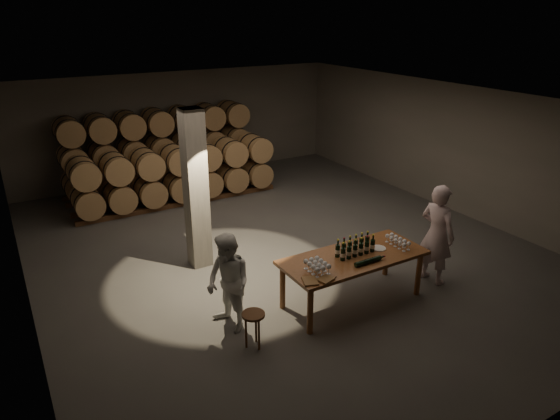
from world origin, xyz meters
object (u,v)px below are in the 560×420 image
notebook_near (326,279)px  person_man (437,234)px  stool (253,320)px  person_woman (228,283)px  bottle_cluster (355,248)px  tasting_table (353,261)px  plate (379,248)px

notebook_near → person_man: person_man is taller
stool → person_woman: (-0.10, 0.64, 0.34)m
stool → person_man: 3.95m
bottle_cluster → tasting_table: bearing=-144.1°
stool → person_woman: person_woman is taller
person_man → person_woman: (-4.02, 0.56, -0.14)m
person_man → stool: bearing=83.2°
bottle_cluster → person_man: person_man is taller
plate → person_woman: size_ratio=0.16×
notebook_near → person_man: 2.72m
person_woman → stool: bearing=-3.0°
notebook_near → person_woman: bearing=132.4°
bottle_cluster → notebook_near: bearing=-153.5°
plate → notebook_near: bearing=-163.4°
person_man → plate: bearing=73.0°
tasting_table → notebook_near: size_ratio=10.49×
tasting_table → plate: size_ratio=10.04×
plate → stool: plate is taller
bottle_cluster → notebook_near: bottle_cluster is taller
person_man → notebook_near: bearing=87.1°
bottle_cluster → plate: 0.52m
person_man → person_woman: bearing=74.1°
plate → stool: bearing=-174.1°
bottle_cluster → notebook_near: 1.08m
bottle_cluster → person_man: bearing=-7.9°
notebook_near → person_man: size_ratio=0.13×
tasting_table → person_man: bearing=-6.2°
plate → person_man: size_ratio=0.13×
bottle_cluster → person_woman: bearing=172.0°
tasting_table → person_woman: (-2.22, 0.36, 0.03)m
tasting_table → plate: plate is taller
bottle_cluster → stool: size_ratio=1.23×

